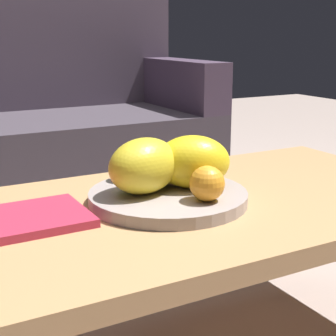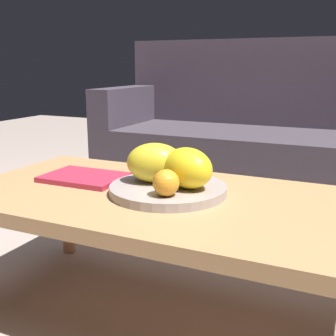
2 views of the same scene
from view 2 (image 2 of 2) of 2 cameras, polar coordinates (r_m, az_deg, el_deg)
ground_plane at (r=1.35m, az=0.45°, el=-20.03°), size 8.00×8.00×0.00m
coffee_table at (r=1.19m, az=0.48°, el=-5.69°), size 1.24×0.61×0.40m
couch at (r=2.43m, az=11.64°, el=2.97°), size 1.70×0.70×0.90m
fruit_bowl at (r=1.19m, az=0.00°, el=-2.92°), size 0.33×0.33×0.03m
melon_large_front at (r=1.21m, az=-1.76°, el=0.72°), size 0.19×0.16×0.11m
melon_smaller_beside at (r=1.15m, az=2.68°, el=0.01°), size 0.19×0.17×0.11m
orange_front at (r=1.08m, az=-0.27°, el=-2.02°), size 0.07×0.07×0.07m
orange_left at (r=1.25m, az=2.94°, el=0.28°), size 0.08×0.08×0.08m
apple_front at (r=1.30m, az=0.59°, el=0.49°), size 0.06×0.06×0.06m
banana_bunch at (r=1.24m, az=1.22°, el=-0.44°), size 0.15×0.14×0.06m
magazine at (r=1.36m, az=-11.31°, el=-1.26°), size 0.25×0.18×0.02m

